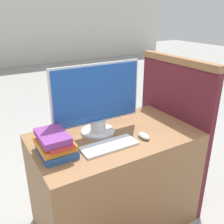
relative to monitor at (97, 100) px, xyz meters
The scene contains 6 objects.
desk 0.64m from the monitor, 45.49° to the right, with size 1.14×0.67×0.77m.
carrel_divider 0.78m from the monitor, ahead, with size 0.07×0.77×1.25m.
monitor is the anchor object (origin of this frame).
keyboard 0.32m from the monitor, 98.57° to the right, with size 0.37×0.14×0.02m.
mouse 0.39m from the monitor, 45.74° to the right, with size 0.06×0.10×0.03m.
book_stack 0.41m from the monitor, 161.25° to the right, with size 0.20×0.28×0.14m.
Camera 1 is at (-0.81, -0.98, 1.57)m, focal length 40.00 mm.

